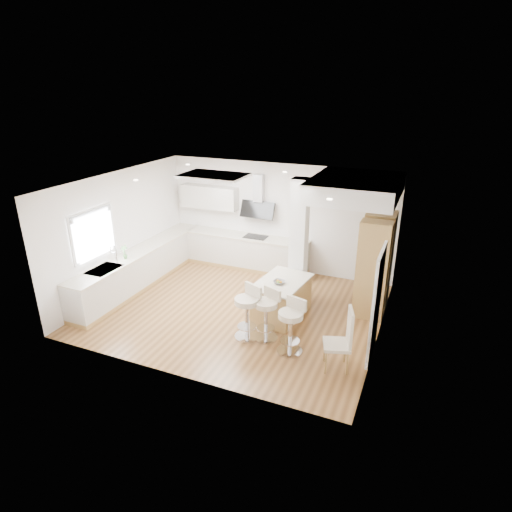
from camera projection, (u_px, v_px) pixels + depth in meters
The scene contains 18 objects.
ground at pixel (238, 309), 9.41m from camera, with size 6.00×6.00×0.00m, color olive.
ceiling at pixel (238, 309), 9.41m from camera, with size 6.00×5.00×0.02m, color white.
wall_back at pixel (278, 218), 11.03m from camera, with size 6.00×0.04×2.80m, color white.
wall_left at pixel (120, 232), 9.97m from camera, with size 0.04×5.00×2.80m, color white.
wall_right at pixel (385, 272), 7.81m from camera, with size 0.04×5.00×2.80m, color white.
skylight at pixel (214, 176), 9.18m from camera, with size 4.10×2.10×0.06m.
window_left at pixel (93, 231), 9.08m from camera, with size 0.06×1.28×1.07m.
doorway_right at pixel (376, 306), 7.45m from camera, with size 0.05×1.00×2.10m.
counter_left at pixel (141, 267), 10.41m from camera, with size 0.63×4.50×1.35m.
counter_back at pixel (242, 242), 11.39m from camera, with size 3.62×0.63×2.50m.
pillar at pixel (299, 242), 9.33m from camera, with size 0.35×0.35×2.80m.
soffit at pixel (356, 188), 8.88m from camera, with size 1.78×2.20×0.40m.
oven_column at pixel (375, 263), 9.11m from camera, with size 0.63×1.21×2.10m.
peninsula at pixel (282, 298), 8.99m from camera, with size 1.04×1.44×0.88m.
bar_stool_a at pixel (248, 309), 8.15m from camera, with size 0.63×0.63×1.08m.
bar_stool_b at pixel (267, 312), 8.12m from camera, with size 0.60×0.60×1.03m.
bar_stool_c at pixel (291, 323), 7.70m from camera, with size 0.58×0.58×1.05m.
dining_chair at pixel (343, 338), 7.22m from camera, with size 0.56×0.56×1.15m.
Camera 1 is at (3.60, -7.49, 4.58)m, focal length 30.00 mm.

